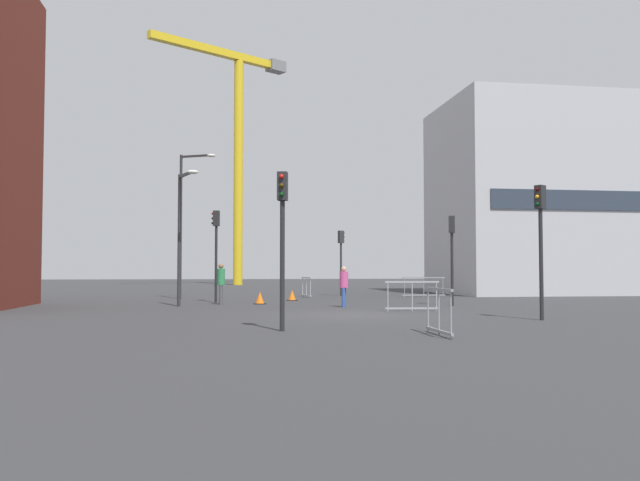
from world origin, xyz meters
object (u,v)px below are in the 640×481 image
Objects in this scene: traffic_light_verge at (540,229)px; pedestrian_walking at (344,284)px; traffic_light_median at (282,224)px; traffic_cone_by_barrier at (292,296)px; traffic_light_crosswalk at (216,241)px; streetlamp_tall at (185,213)px; traffic_light_far at (452,245)px; streetlamp_short at (182,224)px; pedestrian_waiting at (221,280)px; traffic_light_island at (341,252)px; construction_crane at (236,132)px; traffic_cone_striped at (260,298)px.

traffic_light_verge is 8.94m from pedestrian_walking.
traffic_cone_by_barrier is at bearing 82.80° from traffic_light_median.
traffic_light_crosswalk is at bearing -158.97° from traffic_cone_by_barrier.
streetlamp_tall reaches higher than traffic_light_far.
traffic_cone_by_barrier is (4.99, 4.59, -3.08)m from streetlamp_short.
traffic_light_verge is at bearing 15.96° from traffic_light_median.
traffic_light_median is (3.24, -17.82, -1.72)m from streetlamp_tall.
streetlamp_short is 1.45× the size of traffic_light_far.
pedestrian_waiting is (-9.42, 2.59, -1.48)m from traffic_light_far.
traffic_light_median reaches higher than traffic_light_island.
traffic_light_verge is (10.95, -8.70, -0.63)m from streetlamp_short.
traffic_light_crosswalk is (-1.74, -33.46, -11.98)m from construction_crane.
traffic_cone_striped is at bearing -120.21° from traffic_cone_by_barrier.
traffic_light_island is 0.99× the size of traffic_light_far.
traffic_light_verge is 7.53× the size of traffic_cone_striped.
traffic_light_median is at bearing -104.49° from traffic_light_island.
construction_crane is at bearing 83.64° from streetlamp_tall.
streetlamp_short is 3.06× the size of pedestrian_waiting.
traffic_light_crosswalk is 2.39m from pedestrian_waiting.
traffic_light_median is 7.33× the size of traffic_cone_striped.
traffic_light_verge is (11.16, -15.55, -1.65)m from streetlamp_tall.
pedestrian_walking is at bearing -50.44° from streetlamp_tall.
traffic_light_crosswalk is 1.07× the size of traffic_light_median.
traffic_light_median is 2.22× the size of pedestrian_waiting.
traffic_light_crosswalk is 3.54m from traffic_cone_striped.
pedestrian_waiting is (-1.44, 12.57, -1.60)m from traffic_light_median.
pedestrian_waiting is 3.46× the size of traffic_cone_by_barrier.
traffic_light_island is 0.94× the size of traffic_light_median.
streetlamp_tall reaches higher than pedestrian_walking.
traffic_cone_by_barrier is at bearing 59.79° from traffic_cone_striped.
construction_crane reaches higher than pedestrian_waiting.
streetlamp_short is at bearing 174.83° from traffic_light_far.
streetlamp_short reaches higher than pedestrian_walking.
traffic_light_verge reaches higher than traffic_cone_striped.
traffic_cone_striped is at bearing 126.68° from traffic_light_verge.
traffic_light_island reaches higher than pedestrian_waiting.
traffic_light_median reaches higher than traffic_cone_striped.
traffic_light_verge reaches higher than pedestrian_waiting.
construction_crane is at bearing 87.52° from pedestrian_waiting.
traffic_light_far is 8.48m from traffic_cone_striped.
traffic_light_far is at bearing -23.50° from traffic_light_crosswalk.
traffic_cone_striped is (-3.17, 2.81, -0.69)m from pedestrian_walking.
traffic_light_island is 7.23× the size of traffic_cone_by_barrier.
traffic_light_crosswalk is at bearing -66.60° from streetlamp_tall.
traffic_light_verge is at bearing -51.15° from traffic_light_crosswalk.
traffic_cone_striped is at bearing -122.93° from traffic_light_island.
traffic_light_far is at bearing 89.58° from traffic_light_verge.
traffic_cone_by_barrier is (1.73, 2.97, -0.01)m from traffic_cone_striped.
traffic_light_far reaches higher than traffic_light_island.
streetlamp_short reaches higher than traffic_light_far.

